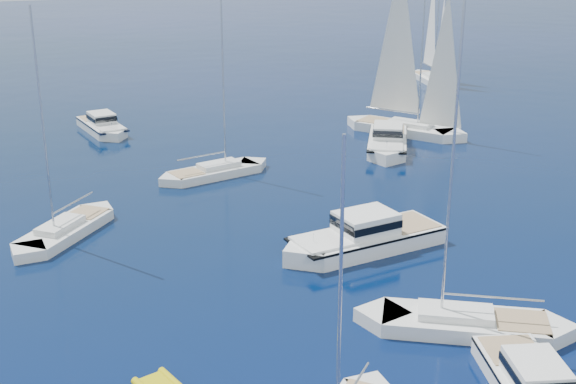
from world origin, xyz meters
name	(u,v)px	position (x,y,z in m)	size (l,w,h in m)	color
motor_cruiser_centre	(362,250)	(4.93, 18.86, 0.00)	(3.61, 11.80, 3.10)	white
motor_cruiser_distant	(387,150)	(17.00, 38.24, 0.00)	(3.41, 11.14, 2.92)	white
motor_cruiser_horizon	(103,132)	(-6.06, 53.67, 0.00)	(2.86, 9.36, 2.46)	silver
sailboat_mid_r	(464,330)	(5.23, 7.96, 0.00)	(3.01, 11.57, 17.00)	silver
sailboat_mid_l	(65,235)	(-12.18, 27.88, 0.00)	(2.73, 10.50, 15.43)	silver
sailboat_centre	(215,176)	(0.37, 36.46, 0.00)	(2.69, 10.34, 15.20)	silver
sailboat_sails_r	(404,133)	(21.30, 42.76, 0.00)	(3.44, 13.24, 19.46)	white
sailboat_sails_far	(431,82)	(37.22, 64.38, 0.00)	(2.74, 10.55, 15.50)	white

